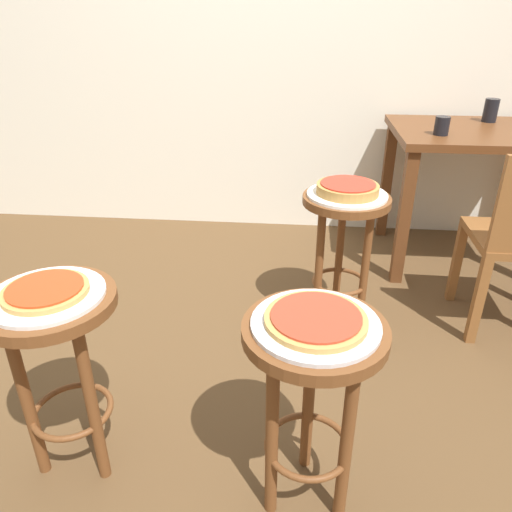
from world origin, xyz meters
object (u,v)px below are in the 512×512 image
object	(u,v)px
pizza_foreground	(316,319)
stool_foreground	(312,376)
serving_plate_foreground	(316,324)
serving_plate_leftside	(347,195)
pizza_middle	(45,290)
cup_near_edge	(442,126)
serving_plate_middle	(46,295)
stool_leftside	(344,231)
stool_middle	(58,344)
cup_far_edge	(491,110)
pizza_leftside	(348,188)
dining_table	(472,154)

from	to	relation	value
pizza_foreground	stool_foreground	bearing A→B (deg)	180.00
serving_plate_foreground	serving_plate_leftside	world-z (taller)	same
pizza_middle	cup_near_edge	size ratio (longest dim) A/B	2.57
serving_plate_middle	stool_leftside	xyz separation A→B (m)	(0.88, 0.90, -0.17)
serving_plate_middle	stool_leftside	world-z (taller)	serving_plate_middle
serving_plate_foreground	serving_plate_middle	bearing A→B (deg)	174.66
pizza_foreground	cup_near_edge	xyz separation A→B (m)	(0.64, 1.54, 0.16)
serving_plate_middle	stool_middle	bearing A→B (deg)	-90.00
stool_leftside	cup_far_edge	bearing A→B (deg)	47.47
stool_foreground	cup_far_edge	distance (m)	2.16
stool_middle	cup_far_edge	xyz separation A→B (m)	(1.73, 1.82, 0.37)
stool_foreground	serving_plate_foreground	size ratio (longest dim) A/B	1.90
serving_plate_middle	serving_plate_leftside	xyz separation A→B (m)	(0.88, 0.90, 0.00)
stool_foreground	stool_leftside	distance (m)	0.98
pizza_leftside	pizza_foreground	bearing A→B (deg)	-98.54
stool_foreground	cup_near_edge	bearing A→B (deg)	67.34
pizza_leftside	cup_far_edge	xyz separation A→B (m)	(0.84, 0.92, 0.17)
stool_foreground	serving_plate_middle	bearing A→B (deg)	174.66
stool_leftside	stool_foreground	bearing A→B (deg)	-98.54
pizza_middle	cup_far_edge	world-z (taller)	cup_far_edge
stool_foreground	serving_plate_leftside	world-z (taller)	serving_plate_leftside
stool_foreground	stool_leftside	bearing A→B (deg)	81.46
pizza_leftside	stool_foreground	bearing A→B (deg)	-98.54
serving_plate_foreground	dining_table	distance (m)	1.90
pizza_foreground	pizza_leftside	world-z (taller)	pizza_leftside
stool_foreground	pizza_leftside	world-z (taller)	pizza_leftside
stool_leftside	pizza_leftside	xyz separation A→B (m)	(-0.00, 0.00, 0.20)
serving_plate_foreground	pizza_foreground	world-z (taller)	pizza_foreground
dining_table	cup_far_edge	xyz separation A→B (m)	(0.12, 0.20, 0.20)
serving_plate_middle	pizza_leftside	size ratio (longest dim) A/B	1.22
serving_plate_foreground	pizza_foreground	bearing A→B (deg)	0.00
stool_middle	pizza_middle	bearing A→B (deg)	90.00
pizza_foreground	stool_middle	distance (m)	0.76
pizza_foreground	pizza_middle	xyz separation A→B (m)	(-0.74, 0.07, 0.00)
pizza_middle	stool_leftside	xyz separation A→B (m)	(0.88, 0.90, -0.18)
cup_far_edge	stool_foreground	bearing A→B (deg)	-117.59
serving_plate_foreground	cup_near_edge	bearing A→B (deg)	67.34
dining_table	stool_middle	bearing A→B (deg)	-134.73
serving_plate_middle	pizza_middle	xyz separation A→B (m)	(0.00, 0.00, 0.02)
serving_plate_foreground	pizza_foreground	xyz separation A→B (m)	(0.00, 0.00, 0.02)
stool_middle	pizza_foreground	bearing A→B (deg)	-5.34
pizza_foreground	pizza_middle	world-z (taller)	same
serving_plate_leftside	pizza_foreground	bearing A→B (deg)	-98.54
serving_plate_foreground	pizza_middle	world-z (taller)	pizza_middle
serving_plate_foreground	cup_near_edge	world-z (taller)	cup_near_edge
serving_plate_foreground	serving_plate_leftside	xyz separation A→B (m)	(0.15, 0.97, 0.00)
stool_middle	cup_near_edge	distance (m)	2.04
pizza_middle	stool_foreground	bearing A→B (deg)	-5.34
serving_plate_foreground	cup_far_edge	size ratio (longest dim) A/B	2.61
pizza_foreground	cup_near_edge	distance (m)	1.67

